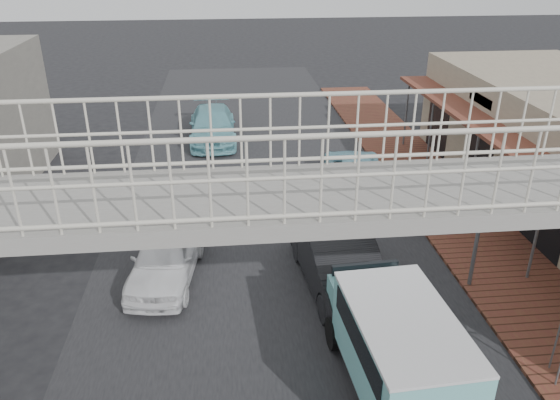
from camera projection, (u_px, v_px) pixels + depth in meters
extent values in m
plane|color=black|center=(279.00, 319.00, 13.36)|extent=(120.00, 120.00, 0.00)
cube|color=black|center=(279.00, 319.00, 13.35)|extent=(10.00, 60.00, 0.01)
cube|color=brown|center=(481.00, 243.00, 16.64)|extent=(3.00, 40.00, 0.10)
cube|color=brown|center=(519.00, 143.00, 16.45)|extent=(1.80, 18.00, 0.12)
cube|color=silver|center=(482.00, 100.00, 19.46)|extent=(0.08, 2.60, 0.90)
cube|color=gray|center=(308.00, 198.00, 7.58)|extent=(14.00, 2.00, 0.24)
cube|color=beige|center=(300.00, 131.00, 8.15)|extent=(14.00, 0.08, 1.10)
cube|color=beige|center=(321.00, 180.00, 6.44)|extent=(14.00, 0.08, 1.10)
imported|color=white|center=(166.00, 256.00, 14.75)|extent=(2.12, 4.19, 1.37)
imported|color=black|center=(339.00, 260.00, 14.29)|extent=(2.18, 5.07, 1.62)
imported|color=#6DABBE|center=(355.00, 170.00, 20.51)|extent=(2.59, 4.73, 1.26)
imported|color=#6EB4BF|center=(213.00, 125.00, 25.27)|extent=(2.15, 5.10, 1.47)
cylinder|color=black|center=(334.00, 333.00, 12.29)|extent=(0.30, 0.77, 0.75)
cylinder|color=black|center=(405.00, 326.00, 12.53)|extent=(0.30, 0.77, 0.75)
cube|color=#77CDCF|center=(402.00, 350.00, 10.45)|extent=(2.03, 3.54, 1.45)
cube|color=#77CDCF|center=(369.00, 301.00, 12.33)|extent=(1.79, 1.07, 0.97)
cube|color=black|center=(404.00, 334.00, 10.28)|extent=(2.03, 2.90, 0.54)
cube|color=silver|center=(406.00, 319.00, 10.13)|extent=(2.05, 3.54, 0.06)
imported|color=black|center=(432.00, 213.00, 17.27)|extent=(1.95, 0.88, 0.99)
imported|color=black|center=(413.00, 175.00, 20.20)|extent=(1.60, 0.65, 0.94)
cylinder|color=#59595B|center=(560.00, 328.00, 11.23)|extent=(0.04, 0.04, 2.09)
cylinder|color=#59595B|center=(478.00, 234.00, 13.93)|extent=(0.10, 0.10, 3.00)
cube|color=black|center=(485.00, 196.00, 13.44)|extent=(1.24, 0.21, 0.93)
cone|color=black|center=(517.00, 193.00, 13.62)|extent=(0.75, 1.21, 1.14)
cube|color=white|center=(484.00, 199.00, 13.42)|extent=(0.82, 0.11, 0.62)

